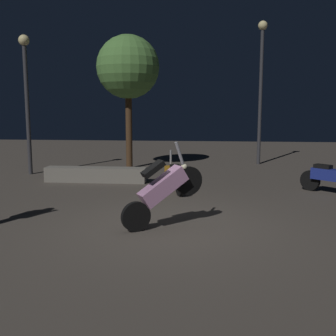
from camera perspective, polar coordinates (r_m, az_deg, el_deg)
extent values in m
plane|color=#4C443D|center=(7.86, 0.19, -8.21)|extent=(40.00, 40.00, 0.00)
cylinder|color=black|center=(7.49, -4.56, -6.87)|extent=(0.53, 0.38, 0.56)
cylinder|color=black|center=(7.82, 2.91, -1.81)|extent=(0.53, 0.38, 0.56)
cube|color=#C68CB7|center=(7.58, -0.73, -2.60)|extent=(0.98, 0.76, 0.76)
cube|color=black|center=(7.44, -2.13, -0.12)|extent=(0.49, 0.43, 0.32)
cylinder|color=gray|center=(7.64, 1.63, 2.10)|extent=(0.21, 0.16, 0.44)
sphere|color=#F2EABF|center=(7.72, 2.28, 0.17)|extent=(0.12, 0.12, 0.12)
cylinder|color=black|center=(10.40, 1.69, -2.47)|extent=(0.29, 0.56, 0.56)
cylinder|color=black|center=(11.44, 0.14, -1.45)|extent=(0.29, 0.56, 0.56)
cube|color=orange|center=(10.88, 0.88, -0.75)|extent=(0.61, 1.00, 0.30)
cube|color=black|center=(10.66, 1.17, 0.15)|extent=(0.38, 0.50, 0.10)
cylinder|color=gray|center=(11.16, 0.40, 1.43)|extent=(0.08, 0.08, 0.45)
sphere|color=#F2EABF|center=(11.30, 0.27, -0.14)|extent=(0.12, 0.12, 0.12)
cylinder|color=black|center=(11.77, 19.46, -1.67)|extent=(0.48, 0.46, 0.56)
cube|color=navy|center=(11.48, 21.90, -0.88)|extent=(0.90, 0.87, 0.30)
cube|color=black|center=(11.54, 21.08, 0.22)|extent=(0.49, 0.48, 0.10)
cylinder|color=#38383D|center=(16.60, 12.93, 9.59)|extent=(0.14, 0.14, 5.26)
sphere|color=#F9E59E|center=(16.89, 13.26, 19.03)|extent=(0.36, 0.36, 0.36)
cylinder|color=#38383D|center=(14.49, -19.24, 7.64)|extent=(0.14, 0.14, 4.32)
sphere|color=#F9E59E|center=(14.66, -19.70, 16.65)|extent=(0.36, 0.36, 0.36)
cylinder|color=#4C331E|center=(15.16, -5.54, 5.47)|extent=(0.24, 0.24, 2.93)
sphere|color=#568C42|center=(15.21, -5.67, 14.04)|extent=(2.30, 2.30, 2.30)
cube|color=gray|center=(12.59, -10.18, -0.93)|extent=(3.11, 0.50, 0.45)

